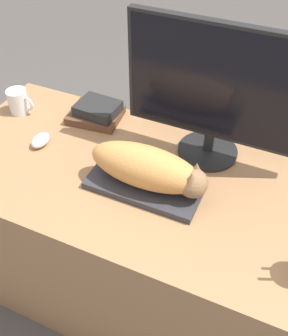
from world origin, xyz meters
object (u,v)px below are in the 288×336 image
Objects in this scene: keyboard at (145,184)px; computer_mouse at (41,140)px; monitor at (216,90)px; coffee_mug at (19,101)px; cat at (150,168)px; book_stack at (97,112)px.

keyboard is 4.41× the size of computer_mouse.
monitor is 5.32× the size of coffee_mug.
cat is at bearing -5.30° from computer_mouse.
monitor is (0.12, 0.25, 0.18)m from cat.
computer_mouse is at bearing 174.49° from keyboard.
keyboard is at bearing -39.05° from book_stack.
book_stack reaches higher than keyboard.
cat is 0.69m from coffee_mug.
coffee_mug is at bearing 163.87° from keyboard.
keyboard is 0.96× the size of cat.
coffee_mug is (-0.65, 0.19, 0.04)m from keyboard.
cat is at bearing -115.28° from monitor.
coffee_mug is 0.33m from book_stack.
computer_mouse is at bearing -116.24° from book_stack.
coffee_mug is (-0.67, 0.19, -0.04)m from cat.
monitor is 7.05× the size of computer_mouse.
keyboard is 1.74× the size of book_stack.
coffee_mug reaches higher than keyboard.
keyboard is at bearing 180.00° from cat.
book_stack reaches higher than computer_mouse.
computer_mouse is (-0.45, 0.04, 0.01)m from keyboard.
keyboard is 0.39m from monitor.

